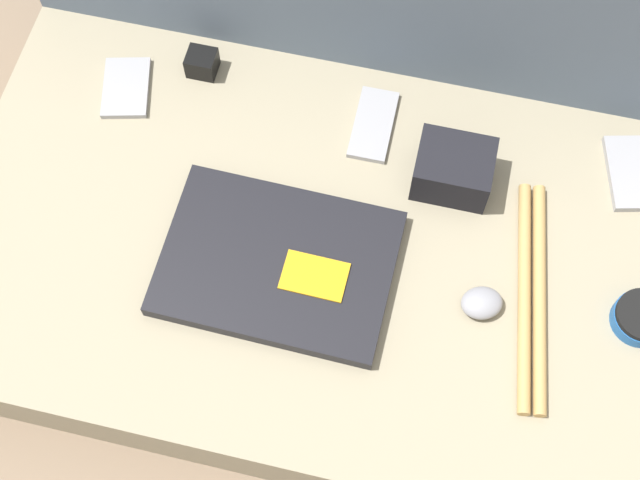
# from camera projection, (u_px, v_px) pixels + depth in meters

# --- Properties ---
(ground_plane) EXTENTS (8.00, 8.00, 0.00)m
(ground_plane) POSITION_uv_depth(u_px,v_px,m) (320.00, 277.00, 1.39)
(ground_plane) COLOR #7A6651
(couch_seat) EXTENTS (1.08, 0.64, 0.12)m
(couch_seat) POSITION_uv_depth(u_px,v_px,m) (320.00, 262.00, 1.33)
(couch_seat) COLOR gray
(couch_seat) RESTS_ON ground_plane
(laptop) EXTENTS (0.33, 0.24, 0.03)m
(laptop) POSITION_uv_depth(u_px,v_px,m) (278.00, 263.00, 1.25)
(laptop) COLOR black
(laptop) RESTS_ON couch_seat
(computer_mouse) EXTENTS (0.07, 0.07, 0.03)m
(computer_mouse) POSITION_uv_depth(u_px,v_px,m) (482.00, 303.00, 1.23)
(computer_mouse) COLOR gray
(computer_mouse) RESTS_ON couch_seat
(phone_silver) EXTENTS (0.06, 0.13, 0.01)m
(phone_silver) POSITION_uv_depth(u_px,v_px,m) (373.00, 125.00, 1.36)
(phone_silver) COLOR #99999E
(phone_silver) RESTS_ON couch_seat
(phone_black) EXTENTS (0.09, 0.12, 0.01)m
(phone_black) POSITION_uv_depth(u_px,v_px,m) (126.00, 88.00, 1.39)
(phone_black) COLOR #99999E
(phone_black) RESTS_ON couch_seat
(phone_small) EXTENTS (0.09, 0.13, 0.01)m
(phone_small) POSITION_uv_depth(u_px,v_px,m) (629.00, 173.00, 1.32)
(phone_small) COLOR #99999E
(phone_small) RESTS_ON couch_seat
(camera_pouch) EXTENTS (0.11, 0.09, 0.07)m
(camera_pouch) POSITION_uv_depth(u_px,v_px,m) (453.00, 169.00, 1.29)
(camera_pouch) COLOR black
(camera_pouch) RESTS_ON couch_seat
(charger_brick) EXTENTS (0.05, 0.04, 0.04)m
(charger_brick) POSITION_uv_depth(u_px,v_px,m) (202.00, 63.00, 1.39)
(charger_brick) COLOR black
(charger_brick) RESTS_ON couch_seat
(drumstick_pair) EXTENTS (0.08, 0.34, 0.02)m
(drumstick_pair) POSITION_uv_depth(u_px,v_px,m) (532.00, 295.00, 1.24)
(drumstick_pair) COLOR tan
(drumstick_pair) RESTS_ON couch_seat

